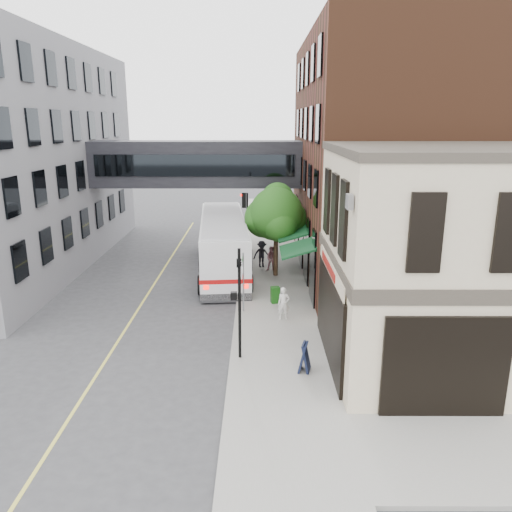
{
  "coord_description": "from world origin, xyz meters",
  "views": [
    {
      "loc": [
        1.11,
        -16.23,
        9.31
      ],
      "look_at": [
        1.03,
        5.36,
        3.44
      ],
      "focal_mm": 35.0,
      "sensor_mm": 36.0,
      "label": 1
    }
  ],
  "objects_px": {
    "pedestrian_a": "(284,304)",
    "bus": "(223,242)",
    "newspaper_box": "(275,295)",
    "sandwich_board": "(305,357)",
    "pedestrian_c": "(262,254)",
    "pedestrian_b": "(272,259)"
  },
  "relations": [
    {
      "from": "pedestrian_b",
      "to": "newspaper_box",
      "type": "height_order",
      "value": "pedestrian_b"
    },
    {
      "from": "pedestrian_a",
      "to": "pedestrian_b",
      "type": "bearing_deg",
      "value": 87.75
    },
    {
      "from": "bus",
      "to": "pedestrian_b",
      "type": "height_order",
      "value": "bus"
    },
    {
      "from": "pedestrian_a",
      "to": "pedestrian_c",
      "type": "height_order",
      "value": "pedestrian_c"
    },
    {
      "from": "newspaper_box",
      "to": "sandwich_board",
      "type": "xyz_separation_m",
      "value": [
        0.86,
        -7.31,
        0.13
      ]
    },
    {
      "from": "pedestrian_a",
      "to": "bus",
      "type": "bearing_deg",
      "value": 107.16
    },
    {
      "from": "pedestrian_a",
      "to": "newspaper_box",
      "type": "height_order",
      "value": "pedestrian_a"
    },
    {
      "from": "bus",
      "to": "pedestrian_c",
      "type": "distance_m",
      "value": 2.61
    },
    {
      "from": "bus",
      "to": "pedestrian_a",
      "type": "height_order",
      "value": "bus"
    },
    {
      "from": "bus",
      "to": "pedestrian_c",
      "type": "relative_size",
      "value": 7.33
    },
    {
      "from": "newspaper_box",
      "to": "sandwich_board",
      "type": "height_order",
      "value": "sandwich_board"
    },
    {
      "from": "pedestrian_c",
      "to": "pedestrian_a",
      "type": "bearing_deg",
      "value": -98.48
    },
    {
      "from": "pedestrian_c",
      "to": "newspaper_box",
      "type": "bearing_deg",
      "value": -99.14
    },
    {
      "from": "pedestrian_c",
      "to": "sandwich_board",
      "type": "height_order",
      "value": "pedestrian_c"
    },
    {
      "from": "bus",
      "to": "pedestrian_c",
      "type": "height_order",
      "value": "bus"
    },
    {
      "from": "pedestrian_a",
      "to": "pedestrian_b",
      "type": "relative_size",
      "value": 1.0
    },
    {
      "from": "pedestrian_a",
      "to": "newspaper_box",
      "type": "xyz_separation_m",
      "value": [
        -0.32,
        2.23,
        -0.36
      ]
    },
    {
      "from": "pedestrian_a",
      "to": "sandwich_board",
      "type": "bearing_deg",
      "value": -88.65
    },
    {
      "from": "bus",
      "to": "pedestrian_b",
      "type": "xyz_separation_m",
      "value": [
        3.09,
        -0.6,
        -0.95
      ]
    },
    {
      "from": "bus",
      "to": "pedestrian_b",
      "type": "bearing_deg",
      "value": -10.93
    },
    {
      "from": "pedestrian_b",
      "to": "pedestrian_c",
      "type": "distance_m",
      "value": 1.07
    },
    {
      "from": "pedestrian_c",
      "to": "bus",
      "type": "bearing_deg",
      "value": 171.06
    }
  ]
}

